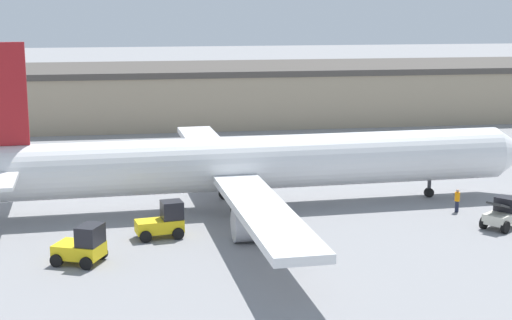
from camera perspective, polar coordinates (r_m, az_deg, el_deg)
The scene contains 7 objects.
ground_plane at distance 56.91m, azimuth -0.00°, elevation -3.41°, with size 400.00×400.00×0.00m, color gray.
terminal_building at distance 98.47m, azimuth 2.02°, elevation 4.97°, with size 85.93×17.56×6.78m.
airplane at distance 55.95m, azimuth -1.04°, elevation -0.27°, with size 44.80×39.62×12.01m.
ground_crew_worker at distance 57.02m, azimuth 14.42°, elevation -2.82°, with size 0.37×0.37×1.67m.
baggage_tug at distance 49.74m, azimuth -6.75°, elevation -4.46°, with size 3.13×2.14×2.31m.
belt_loader_truck at distance 53.94m, azimuth 17.49°, elevation -3.76°, with size 3.06×2.92×1.98m.
pushback_tug at distance 45.70m, azimuth -12.49°, elevation -6.11°, with size 3.23×3.01×2.29m.
Camera 1 is at (-8.78, -54.27, 14.71)m, focal length 55.00 mm.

